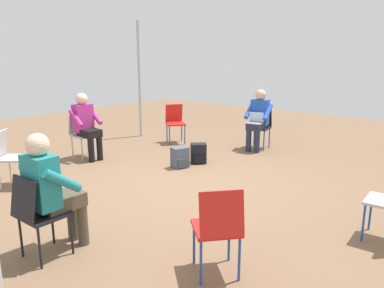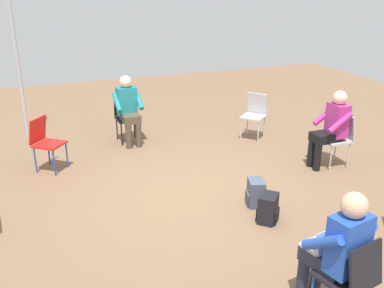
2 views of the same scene
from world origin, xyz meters
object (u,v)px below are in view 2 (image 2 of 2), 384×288
Objects in this scene: chair_southwest at (255,113)px; backpack_by_empty_chair at (268,210)px; chair_south at (126,115)px; chair_west at (339,136)px; chair_north at (351,276)px; person_with_laptop at (338,246)px; backpack_near_laptop_user at (256,194)px; chair_southeast at (45,140)px; person_in_magenta at (332,125)px; person_in_teal at (128,107)px.

backpack_by_empty_chair is at bearing 112.91° from chair_southwest.
chair_south is 3.75m from chair_west.
chair_south is (2.27, -0.79, 0.00)m from chair_southwest.
chair_north is 3.62m from chair_west.
chair_south is 0.69× the size of person_with_laptop.
backpack_by_empty_chair is at bearing 79.94° from backpack_near_laptop_user.
chair_west reaches higher than backpack_near_laptop_user.
chair_south is at bearing -72.95° from backpack_near_laptop_user.
chair_south reaches higher than backpack_by_empty_chair.
chair_south and chair_southeast have the same top height.
backpack_by_empty_chair is at bearing 122.05° from chair_west.
chair_south is at bearing 160.18° from chair_southeast.
chair_southeast is 2.36× the size of backpack_near_laptop_user.
person_with_laptop reaches higher than chair_north.
backpack_near_laptop_user is at bearing 114.54° from person_in_magenta.
chair_west is at bearing 159.15° from chair_southwest.
person_with_laptop is at bearing 144.40° from person_in_magenta.
chair_southeast is at bearing 28.27° from chair_south.
chair_west is (-0.58, 1.65, 0.00)m from chair_southwest.
person_with_laptop is (-0.57, 5.10, 0.20)m from chair_south.
person_with_laptop is 1.68m from backpack_by_empty_chair.
person_with_laptop is 3.41m from person_in_magenta.
person_with_laptop is at bearing 90.00° from chair_north.
chair_southwest is at bearing 59.62° from chair_north.
chair_west is at bearing 140.06° from person_in_teal.
chair_south is 3.28m from backpack_near_laptop_user.
chair_west is 3.52m from person_with_laptop.
chair_west is at bearing -150.78° from backpack_by_empty_chair.
person_in_teal is at bearing 86.62° from person_with_laptop.
chair_southeast is 1.67m from person_in_teal.
chair_southwest is at bearing 131.57° from chair_southeast.
person_with_laptop reaches higher than chair_south.
chair_southeast and chair_north have the same top height.
person_with_laptop is 1.00× the size of person_in_magenta.
chair_north is (1.67, 4.48, 0.00)m from chair_southwest.
chair_north is at bearing 80.52° from backpack_near_laptop_user.
person_in_magenta is 3.44× the size of backpack_near_laptop_user.
chair_north is (-0.60, 5.27, 0.00)m from chair_south.
chair_north is 2.21m from backpack_near_laptop_user.
chair_north is 2.36× the size of backpack_near_laptop_user.
person_in_magenta is at bearing 138.47° from person_in_teal.
chair_southeast reaches higher than backpack_by_empty_chair.
chair_north is at bearing 119.21° from chair_southwest.
person_in_magenta is at bearing 153.93° from chair_southwest.
backpack_near_laptop_user is 0.43m from backpack_by_empty_chair.
chair_southwest is 1.71m from person_in_magenta.
chair_west is 0.69× the size of person_with_laptop.
person_in_teal is at bearing -72.12° from backpack_near_laptop_user.
person_in_teal reaches higher than chair_south.
backpack_by_empty_chair is at bearing 68.75° from person_with_laptop.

